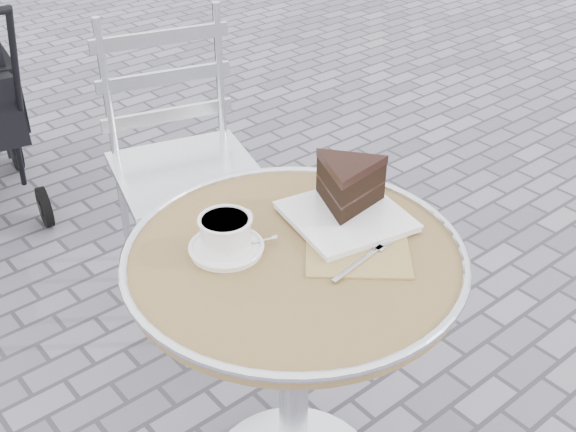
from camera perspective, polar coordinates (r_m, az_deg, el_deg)
cafe_table at (r=1.59m, az=0.49°, el=-7.74°), size 0.72×0.72×0.74m
cappuccino_set at (r=1.49m, az=-4.88°, el=-1.58°), size 0.18×0.15×0.08m
cake_plate_set at (r=1.59m, az=4.76°, el=1.94°), size 0.35×0.39×0.13m
bistro_chair at (r=2.32m, az=-8.88°, el=6.65°), size 0.53×0.53×0.96m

